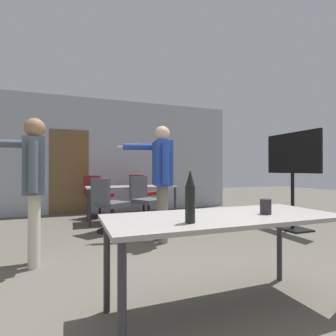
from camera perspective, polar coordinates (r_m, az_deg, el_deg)
name	(u,v)px	position (r m, az deg, el deg)	size (l,w,h in m)	color
ground_plane	(239,328)	(2.13, 15.14, -30.59)	(24.00, 24.00, 0.00)	#5B564C
back_wall	(113,156)	(6.94, -11.78, 2.56)	(6.44, 0.12, 2.88)	#A3A8B2
conference_table_near	(224,224)	(2.07, 12.04, -11.93)	(1.78, 0.74, 0.73)	gray
conference_table_far	(132,190)	(5.56, -7.89, -4.67)	(1.85, 0.69, 0.73)	gray
tv_screen	(293,168)	(5.21, 25.48, 0.09)	(0.44, 1.18, 1.74)	black
person_far_watching	(33,176)	(3.30, -27.29, -1.49)	(0.77, 0.58, 1.66)	beige
person_right_polo	(161,172)	(3.94, -1.48, -0.78)	(0.77, 0.72, 1.73)	slate
office_chair_side_rolled	(98,197)	(6.16, -15.07, -6.21)	(0.69, 0.68, 0.95)	black
office_chair_far_left	(142,195)	(6.42, -5.75, -5.94)	(0.68, 0.66, 0.95)	black
office_chair_far_right	(109,207)	(4.66, -12.75, -8.23)	(0.68, 0.66, 0.93)	black
office_chair_mid_tucked	(146,203)	(4.97, -4.90, -7.57)	(0.65, 0.68, 0.95)	black
beer_bottle	(190,197)	(1.71, 4.84, -6.35)	(0.07, 0.07, 0.35)	black
drink_cup	(266,207)	(2.19, 20.49, -7.87)	(0.08, 0.08, 0.12)	#232328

